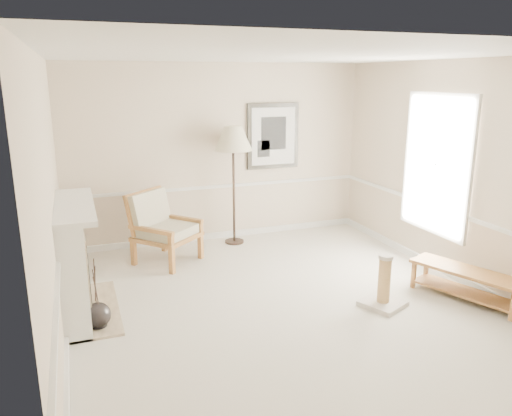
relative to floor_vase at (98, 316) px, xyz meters
The scene contains 8 objects.
ground 2.16m from the floor_vase, ahead, with size 5.50×5.50×0.00m, color silver.
room 2.86m from the floor_vase, ahead, with size 5.04×5.54×2.92m.
fireplace 0.72m from the floor_vase, 111.67° to the left, with size 0.64×1.64×1.31m.
floor_vase is the anchor object (origin of this frame).
armchair 2.17m from the floor_vase, 61.56° to the left, with size 1.15×1.16×1.05m.
floor_lamp 3.58m from the floor_vase, 44.91° to the left, with size 0.70×0.70×1.93m.
bench 4.37m from the floor_vase, 10.39° to the right, with size 0.88×1.41×0.39m.
scratching_post 3.30m from the floor_vase, 10.34° to the right, with size 0.60×0.60×0.65m.
Camera 1 is at (-2.24, -5.12, 2.67)m, focal length 35.00 mm.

